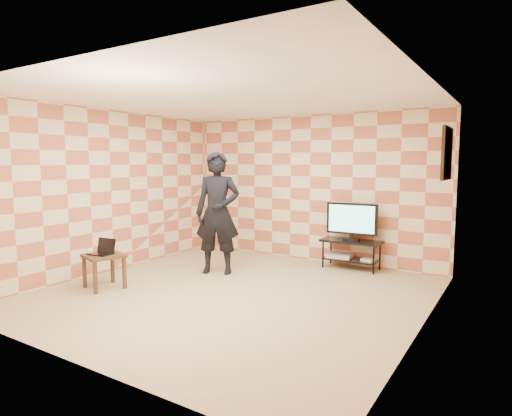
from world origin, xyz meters
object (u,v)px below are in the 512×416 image
object	(u,v)px
person	(218,213)
tv	(352,220)
tv_stand	(351,248)
side_table	(104,260)

from	to	relation	value
person	tv	bearing A→B (deg)	14.43
tv	person	xyz separation A→B (m)	(-1.78, -1.44, 0.15)
tv_stand	tv	bearing A→B (deg)	-92.91
tv_stand	side_table	distance (m)	4.03
tv_stand	side_table	xyz separation A→B (m)	(-2.66, -3.03, 0.05)
tv_stand	side_table	bearing A→B (deg)	-131.28
tv_stand	tv	size ratio (longest dim) A/B	1.15
tv_stand	person	size ratio (longest dim) A/B	0.50
side_table	person	distance (m)	1.90
side_table	tv	bearing A→B (deg)	48.69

